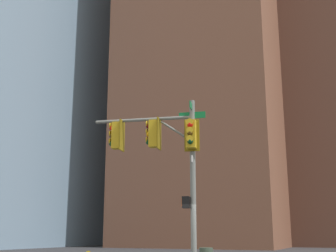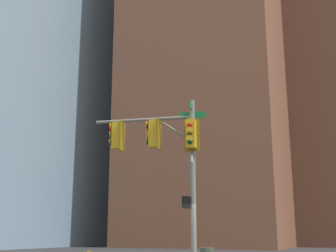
{
  "view_description": "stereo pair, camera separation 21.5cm",
  "coord_description": "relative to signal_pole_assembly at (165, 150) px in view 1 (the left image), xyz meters",
  "views": [
    {
      "loc": [
        -14.75,
        -5.27,
        1.56
      ],
      "look_at": [
        -0.25,
        1.32,
        5.34
      ],
      "focal_mm": 47.85,
      "sensor_mm": 36.0,
      "label": 1
    },
    {
      "loc": [
        -14.66,
        -5.47,
        1.56
      ],
      "look_at": [
        -0.25,
        1.32,
        5.34
      ],
      "focal_mm": 47.85,
      "sensor_mm": 36.0,
      "label": 2
    }
  ],
  "objects": [
    {
      "name": "signal_pole_assembly",
      "position": [
        0.0,
        0.0,
        0.0
      ],
      "size": [
        1.31,
        4.12,
        6.25
      ],
      "rotation": [
        0.0,
        0.0,
        1.78
      ],
      "color": "slate",
      "rests_on": "ground_plane"
    },
    {
      "name": "building_brick_nearside",
      "position": [
        38.9,
        10.38,
        20.39
      ],
      "size": [
        25.72,
        17.48,
        49.67
      ],
      "primitive_type": "cube",
      "color": "brown",
      "rests_on": "ground_plane"
    },
    {
      "name": "building_brick_midblock",
      "position": [
        44.79,
        0.88,
        18.36
      ],
      "size": [
        18.74,
        14.65,
        45.61
      ],
      "primitive_type": "cube",
      "color": "brown",
      "rests_on": "ground_plane"
    },
    {
      "name": "building_brick_farside",
      "position": [
        50.52,
        32.68,
        21.34
      ],
      "size": [
        21.85,
        18.28,
        51.59
      ],
      "primitive_type": "cube",
      "color": "#4C3328",
      "rests_on": "ground_plane"
    }
  ]
}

